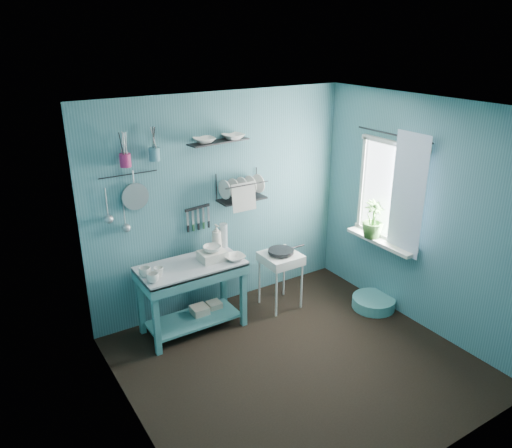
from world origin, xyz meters
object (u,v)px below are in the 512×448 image
water_bottle (224,235)px  colander (135,197)px  potted_plant (373,219)px  floor_basin (373,302)px  utensil_cup_teal (154,154)px  dish_rack (242,186)px  mug_left (153,278)px  soap_bottle (217,237)px  storage_tin_small (214,310)px  mug_right (145,272)px  hotplate_stand (280,280)px  mug_mid (159,272)px  work_counter (192,297)px  storage_tin_large (200,315)px  wash_tub (212,256)px  utensil_cup_magenta (125,160)px  frying_pan (281,251)px

water_bottle → colander: size_ratio=1.00×
water_bottle → potted_plant: (1.55, -0.76, 0.12)m
colander → floor_basin: 3.03m
utensil_cup_teal → potted_plant: (2.27, -0.85, -0.89)m
dish_rack → floor_basin: 2.10m
mug_left → potted_plant: 2.59m
soap_bottle → storage_tin_small: soap_bottle is taller
soap_bottle → colander: bearing=170.8°
mug_right → hotplate_stand: 1.68m
mug_mid → potted_plant: 2.51m
hotplate_stand → work_counter: bearing=175.7°
storage_tin_small → floor_basin: bearing=-25.6°
utensil_cup_teal → storage_tin_small: size_ratio=0.65×
work_counter → storage_tin_large: work_counter is taller
mug_mid → colander: 0.80m
mug_left → mug_mid: 0.14m
water_bottle → storage_tin_large: size_ratio=1.27×
hotplate_stand → soap_bottle: bearing=157.3°
work_counter → mug_mid: size_ratio=11.13×
soap_bottle → colander: colander is taller
mug_mid → potted_plant: size_ratio=0.23×
mug_mid → floor_basin: (2.39, -0.68, -0.77)m
soap_bottle → wash_tub: bearing=-127.7°
wash_tub → water_bottle: bearing=41.6°
storage_tin_large → water_bottle: bearing=22.0°
utensil_cup_magenta → storage_tin_large: utensil_cup_magenta is taller
mug_mid → utensil_cup_magenta: utensil_cup_magenta is taller
wash_tub → utensil_cup_magenta: 1.35m
work_counter → floor_basin: size_ratio=2.20×
colander → potted_plant: (2.49, -0.88, -0.47)m
work_counter → storage_tin_small: bearing=8.4°
frying_pan → colander: bearing=164.3°
work_counter → dish_rack: 1.34m
mug_mid → potted_plant: (2.45, -0.48, 0.22)m
work_counter → floor_basin: 2.17m
work_counter → storage_tin_small: size_ratio=5.56×
utensil_cup_magenta → storage_tin_small: size_ratio=0.65×
storage_tin_small → water_bottle: bearing=32.5°
mug_mid → hotplate_stand: (1.48, -0.03, -0.50)m
mug_mid → storage_tin_large: (0.48, 0.11, -0.72)m
dish_rack → potted_plant: bearing=-23.3°
wash_tub → storage_tin_large: size_ratio=1.27×
mug_right → potted_plant: potted_plant is taller
work_counter → hotplate_stand: 1.10m
floor_basin → mug_right: bearing=163.6°
mug_right → storage_tin_large: bearing=4.8°
hotplate_stand → mug_mid: bearing=179.3°
mug_left → soap_bottle: soap_bottle is taller
work_counter → mug_left: (-0.48, -0.16, 0.44)m
utensil_cup_teal → storage_tin_large: size_ratio=0.59×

